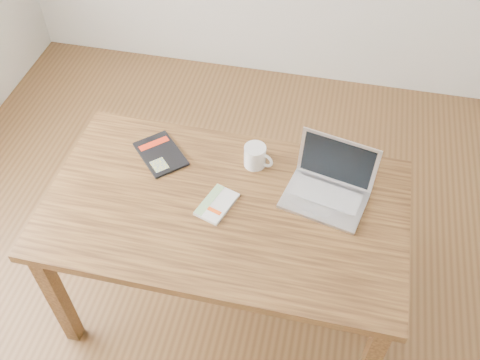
% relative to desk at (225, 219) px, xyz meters
% --- Properties ---
extents(room, '(4.04, 4.04, 2.70)m').
position_rel_desk_xyz_m(room, '(0.04, -0.09, 0.69)').
color(room, '#54371C').
rests_on(room, ground).
extents(desk, '(1.48, 0.85, 0.75)m').
position_rel_desk_xyz_m(desk, '(0.00, 0.00, 0.00)').
color(desk, '#503218').
rests_on(desk, ground).
extents(white_guidebook, '(0.16, 0.21, 0.02)m').
position_rel_desk_xyz_m(white_guidebook, '(-0.03, -0.01, 0.10)').
color(white_guidebook, silver).
rests_on(white_guidebook, desk).
extents(black_guidebook, '(0.28, 0.29, 0.01)m').
position_rel_desk_xyz_m(black_guidebook, '(-0.34, 0.22, 0.10)').
color(black_guidebook, black).
rests_on(black_guidebook, desk).
extents(laptop, '(0.37, 0.32, 0.23)m').
position_rel_desk_xyz_m(laptop, '(0.40, 0.15, 0.14)').
color(laptop, silver).
rests_on(laptop, desk).
extents(coffee_mug, '(0.13, 0.09, 0.10)m').
position_rel_desk_xyz_m(coffee_mug, '(0.08, 0.25, 0.14)').
color(coffee_mug, white).
rests_on(coffee_mug, desk).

